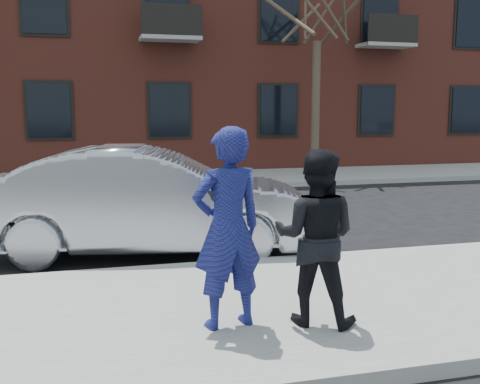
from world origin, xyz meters
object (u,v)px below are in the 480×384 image
object	(u,v)px
man_hoodie	(227,228)
man_peacoat	(315,237)
silver_sedan	(149,201)
street_tree	(318,2)

from	to	relation	value
man_hoodie	man_peacoat	bearing A→B (deg)	160.76
silver_sedan	man_hoodie	world-z (taller)	man_hoodie
silver_sedan	man_hoodie	xyz separation A→B (m)	(0.41, -3.49, 0.28)
street_tree	man_peacoat	bearing A→B (deg)	-112.20
street_tree	silver_sedan	world-z (taller)	street_tree
silver_sedan	man_peacoat	bearing A→B (deg)	-150.48
man_hoodie	man_peacoat	distance (m)	0.87
street_tree	man_peacoat	xyz separation A→B (m)	(-4.84, -11.87, -4.52)
man_peacoat	silver_sedan	bearing A→B (deg)	-40.98
man_hoodie	silver_sedan	bearing A→B (deg)	-94.37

